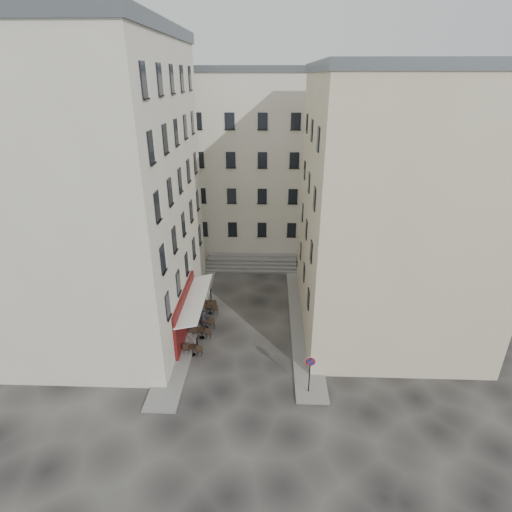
{
  "coord_description": "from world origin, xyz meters",
  "views": [
    {
      "loc": [
        1.76,
        -23.98,
        17.84
      ],
      "look_at": [
        0.75,
        4.0,
        5.1
      ],
      "focal_mm": 28.0,
      "sensor_mm": 36.0,
      "label": 1
    }
  ],
  "objects_px": {
    "bistro_table_b": "(202,332)",
    "no_parking_sign": "(310,368)",
    "bistro_table_a": "(193,349)",
    "pedestrian": "(203,318)"
  },
  "relations": [
    {
      "from": "bistro_table_a",
      "to": "pedestrian",
      "type": "distance_m",
      "value": 3.24
    },
    {
      "from": "bistro_table_b",
      "to": "no_parking_sign",
      "type": "bearing_deg",
      "value": -35.69
    },
    {
      "from": "bistro_table_a",
      "to": "bistro_table_b",
      "type": "relative_size",
      "value": 0.95
    },
    {
      "from": "no_parking_sign",
      "to": "bistro_table_b",
      "type": "distance_m",
      "value": 9.24
    },
    {
      "from": "pedestrian",
      "to": "bistro_table_b",
      "type": "bearing_deg",
      "value": 92.05
    },
    {
      "from": "bistro_table_b",
      "to": "pedestrian",
      "type": "distance_m",
      "value": 1.3
    },
    {
      "from": "bistro_table_a",
      "to": "no_parking_sign",
      "type": "bearing_deg",
      "value": -23.41
    },
    {
      "from": "no_parking_sign",
      "to": "bistro_table_b",
      "type": "xyz_separation_m",
      "value": [
        -7.42,
        5.33,
        -1.4
      ]
    },
    {
      "from": "pedestrian",
      "to": "no_parking_sign",
      "type": "bearing_deg",
      "value": 137.12
    },
    {
      "from": "no_parking_sign",
      "to": "pedestrian",
      "type": "distance_m",
      "value": 10.0
    }
  ]
}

